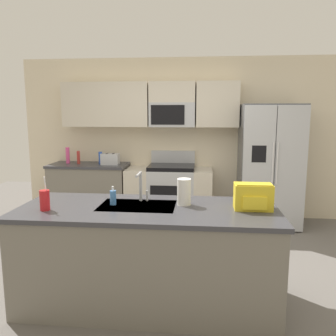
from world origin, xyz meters
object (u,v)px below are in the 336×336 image
at_px(backpack, 253,196).
at_px(soap_dispenser, 113,197).
at_px(paper_towel_roll, 184,192).
at_px(drink_cup_red, 45,200).
at_px(refrigerator, 269,166).
at_px(bottle_blue, 101,158).
at_px(toaster, 110,159).
at_px(range_oven, 169,193).
at_px(bottle_pink, 68,155).
at_px(pepper_mill, 78,157).
at_px(sink_faucet, 141,184).

bearing_deg(backpack, soap_dispenser, 178.94).
bearing_deg(paper_towel_roll, drink_cup_red, -166.10).
distance_m(refrigerator, bottle_blue, 2.66).
distance_m(toaster, backpack, 3.03).
xyz_separation_m(range_oven, bottle_pink, (-1.68, 0.03, 0.59)).
xyz_separation_m(range_oven, refrigerator, (1.54, -0.07, 0.48)).
relative_size(toaster, paper_towel_roll, 1.17).
xyz_separation_m(toaster, drink_cup_red, (0.13, -2.58, -0.00)).
height_order(range_oven, refrigerator, refrigerator).
height_order(refrigerator, toaster, refrigerator).
relative_size(pepper_mill, sink_faucet, 0.74).
relative_size(refrigerator, paper_towel_roll, 7.71).
height_order(refrigerator, backpack, refrigerator).
height_order(sink_faucet, backpack, sink_faucet).
bearing_deg(soap_dispenser, range_oven, 83.29).
height_order(refrigerator, paper_towel_roll, refrigerator).
distance_m(bottle_pink, soap_dispenser, 2.80).
bearing_deg(bottle_pink, pepper_mill, -10.53).
bearing_deg(sink_faucet, toaster, 111.98).
relative_size(toaster, soap_dispenser, 1.65).
height_order(range_oven, drink_cup_red, drink_cup_red).
bearing_deg(paper_towel_roll, sink_faucet, 169.13).
xyz_separation_m(bottle_pink, drink_cup_red, (0.86, -2.66, -0.04)).
relative_size(pepper_mill, soap_dispenser, 1.22).
relative_size(range_oven, bottle_pink, 5.17).
bearing_deg(drink_cup_red, soap_dispenser, 23.62).
bearing_deg(sink_faucet, range_oven, 88.70).
bearing_deg(bottle_pink, paper_towel_roll, -49.35).
relative_size(bottle_pink, drink_cup_red, 0.89).
relative_size(range_oven, pepper_mill, 6.53).
xyz_separation_m(pepper_mill, bottle_blue, (0.37, -0.00, -0.00)).
xyz_separation_m(toaster, sink_faucet, (0.89, -2.21, 0.08)).
height_order(sink_faucet, soap_dispenser, sink_faucet).
bearing_deg(pepper_mill, bottle_blue, -0.43).
distance_m(range_oven, bottle_blue, 1.25).
bearing_deg(paper_towel_roll, toaster, 119.63).
xyz_separation_m(refrigerator, soap_dispenser, (-1.82, -2.32, 0.04)).
bearing_deg(refrigerator, soap_dispenser, -128.15).
bearing_deg(bottle_blue, soap_dispenser, -70.77).
distance_m(range_oven, paper_towel_roll, 2.43).
bearing_deg(paper_towel_roll, range_oven, 98.71).
bearing_deg(backpack, sink_faucet, 171.07).
xyz_separation_m(range_oven, backpack, (0.96, -2.42, 0.57)).
bearing_deg(refrigerator, bottle_blue, 178.56).
relative_size(sink_faucet, backpack, 0.88).
bearing_deg(toaster, paper_towel_roll, -60.37).
relative_size(sink_faucet, paper_towel_roll, 1.17).
relative_size(range_oven, drink_cup_red, 4.62).
relative_size(bottle_blue, backpack, 0.63).
distance_m(pepper_mill, bottle_pink, 0.20).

